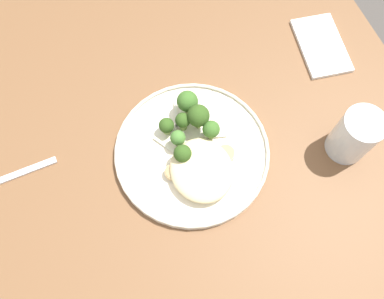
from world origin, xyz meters
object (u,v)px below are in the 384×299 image
broccoli_floret_small_sprig (187,102)px  broccoli_floret_left_leaning (183,154)px  seared_scallop_on_noodles (226,154)px  broccoli_floret_rear_charred (211,130)px  broccoli_floret_front_edge (178,138)px  seared_scallop_rear_pale (172,172)px  broccoli_floret_tall_stalk (167,126)px  seared_scallop_half_hidden (224,167)px  folded_napkin (321,45)px  broccoli_floret_right_tilted (183,121)px  dinner_plate (192,152)px  broccoli_floret_near_rim (198,116)px  seared_scallop_front_small (178,162)px  water_glass (353,137)px  seared_scallop_large_seared (190,186)px  seared_scallop_center_golden (202,145)px  seared_scallop_tilted_round (206,173)px  dinner_fork (3,180)px

broccoli_floret_small_sprig → broccoli_floret_left_leaning: broccoli_floret_small_sprig is taller
seared_scallop_on_noodles → broccoli_floret_rear_charred: broccoli_floret_rear_charred is taller
broccoli_floret_front_edge → broccoli_floret_left_leaning: (-0.03, 0.00, 0.00)m
seared_scallop_rear_pale → broccoli_floret_rear_charred: 0.11m
broccoli_floret_left_leaning → broccoli_floret_tall_stalk: bearing=5.6°
seared_scallop_half_hidden → seared_scallop_on_noodles: 0.02m
seared_scallop_rear_pale → folded_napkin: (0.16, -0.39, -0.02)m
broccoli_floret_right_tilted → broccoli_floret_left_leaning: 0.07m
broccoli_floret_front_edge → broccoli_floret_left_leaning: size_ratio=0.87×
dinner_plate → broccoli_floret_near_rim: (0.05, -0.03, 0.04)m
seared_scallop_rear_pale → seared_scallop_front_small: 0.02m
seared_scallop_front_small → water_glass: (-0.08, -0.31, 0.02)m
seared_scallop_large_seared → seared_scallop_on_noodles: 0.09m
dinner_plate → seared_scallop_center_golden: 0.02m
broccoli_floret_near_rim → seared_scallop_large_seared: bearing=152.7°
seared_scallop_front_small → seared_scallop_on_noodles: bearing=-101.2°
seared_scallop_half_hidden → water_glass: water_glass is taller
seared_scallop_large_seared → seared_scallop_on_noodles: bearing=-67.5°
seared_scallop_tilted_round → dinner_plate: bearing=8.5°
broccoli_floret_small_sprig → seared_scallop_half_hidden: bearing=-171.2°
dinner_plate → broccoli_floret_left_leaning: broccoli_floret_left_leaning is taller
broccoli_floret_tall_stalk → broccoli_floret_left_leaning: bearing=-174.4°
seared_scallop_front_small → broccoli_floret_right_tilted: broccoli_floret_right_tilted is taller
broccoli_floret_front_edge → water_glass: water_glass is taller
seared_scallop_large_seared → broccoli_floret_rear_charred: (0.08, -0.07, 0.02)m
seared_scallop_rear_pale → broccoli_floret_tall_stalk: size_ratio=0.67×
seared_scallop_large_seared → seared_scallop_front_small: size_ratio=1.06×
seared_scallop_half_hidden → seared_scallop_front_small: size_ratio=1.21×
seared_scallop_rear_pale → broccoli_floret_rear_charred: (0.05, -0.09, 0.02)m
seared_scallop_center_golden → seared_scallop_half_hidden: (-0.05, -0.02, -0.00)m
seared_scallop_tilted_round → seared_scallop_half_hidden: size_ratio=0.91×
broccoli_floret_right_tilted → seared_scallop_front_small: bearing=152.4°
broccoli_floret_rear_charred → seared_scallop_on_noodles: bearing=-167.1°
seared_scallop_rear_pale → seared_scallop_large_seared: (-0.04, -0.02, 0.00)m
broccoli_floret_near_rim → broccoli_floret_rear_charred: broccoli_floret_near_rim is taller
dinner_fork → broccoli_floret_left_leaning: bearing=-104.6°
broccoli_floret_tall_stalk → water_glass: water_glass is taller
seared_scallop_on_noodles → broccoli_floret_rear_charred: bearing=12.9°
dinner_plate → broccoli_floret_front_edge: (0.02, 0.02, 0.03)m
seared_scallop_tilted_round → folded_napkin: seared_scallop_tilted_round is taller
dinner_plate → broccoli_floret_rear_charred: size_ratio=5.80×
broccoli_floret_near_rim → broccoli_floret_tall_stalk: (0.01, 0.06, -0.02)m
seared_scallop_center_golden → dinner_fork: (0.07, 0.36, -0.02)m
seared_scallop_rear_pale → broccoli_floret_left_leaning: 0.04m
dinner_fork → seared_scallop_on_noodles: bearing=-104.6°
broccoli_floret_small_sprig → water_glass: water_glass is taller
broccoli_floret_front_edge → dinner_fork: 0.33m
broccoli_floret_tall_stalk → seared_scallop_on_noodles: bearing=-136.4°
seared_scallop_center_golden → broccoli_floret_right_tilted: 0.06m
dinner_fork → seared_scallop_tilted_round: bearing=-109.6°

